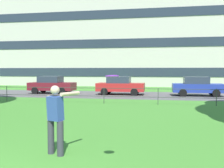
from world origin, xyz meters
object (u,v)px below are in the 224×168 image
at_px(apartment_building_background, 116,35).
at_px(car_red_left, 120,85).
at_px(car_blue_far_left, 197,86).
at_px(car_maroon_right, 52,85).
at_px(frisbee, 112,76).
at_px(person_thrower, 56,117).

bearing_deg(apartment_building_background, car_red_left, -79.15).
distance_m(car_blue_far_left, apartment_building_background, 21.85).
distance_m(car_maroon_right, apartment_building_background, 19.70).
bearing_deg(car_maroon_right, frisbee, -63.27).
height_order(person_thrower, frisbee, frisbee).
bearing_deg(apartment_building_background, car_blue_far_left, -61.92).
bearing_deg(car_blue_far_left, person_thrower, -108.32).
distance_m(person_thrower, frisbee, 2.08).
xyz_separation_m(car_red_left, apartment_building_background, (-3.52, 18.35, 6.70)).
bearing_deg(car_red_left, car_blue_far_left, -0.05).
height_order(car_red_left, apartment_building_background, apartment_building_background).
distance_m(car_maroon_right, car_red_left, 6.16).
distance_m(car_red_left, apartment_building_background, 19.84).
bearing_deg(car_blue_far_left, frisbee, -102.53).
height_order(car_maroon_right, car_red_left, same).
distance_m(person_thrower, car_blue_far_left, 17.07).
relative_size(car_red_left, car_blue_far_left, 1.00).
bearing_deg(car_red_left, frisbee, -81.80).
xyz_separation_m(frisbee, car_red_left, (-2.47, 17.13, -1.16)).
bearing_deg(car_maroon_right, apartment_building_background, 81.79).
bearing_deg(person_thrower, car_maroon_right, 113.56).
xyz_separation_m(frisbee, car_maroon_right, (-8.63, 17.14, -1.16)).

